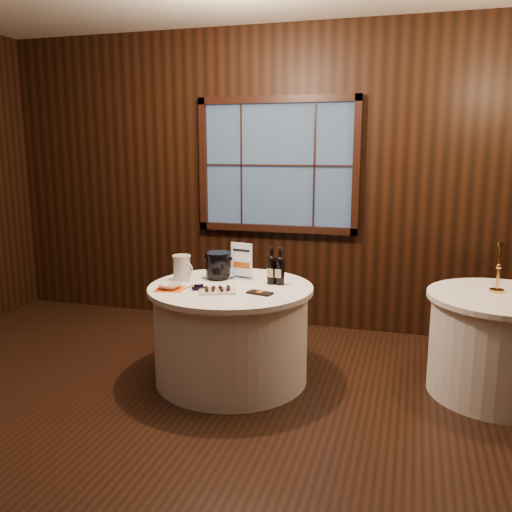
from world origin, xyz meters
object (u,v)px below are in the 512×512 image
(brass_candlestick, at_px, (498,274))
(chocolate_plate, at_px, (217,290))
(port_bottle_right, at_px, (280,269))
(cracker_bowl, at_px, (170,286))
(main_table, at_px, (231,333))
(side_table, at_px, (500,345))
(grape_bunch, at_px, (198,288))
(sign_stand, at_px, (242,266))
(glass_pitcher, at_px, (182,268))
(ice_bucket, at_px, (218,265))
(port_bottle_left, at_px, (271,268))
(chocolate_box, at_px, (260,293))

(brass_candlestick, bearing_deg, chocolate_plate, -163.42)
(port_bottle_right, bearing_deg, cracker_bowl, -141.97)
(main_table, bearing_deg, brass_candlestick, 11.18)
(side_table, distance_m, grape_bunch, 2.28)
(sign_stand, height_order, brass_candlestick, brass_candlestick)
(grape_bunch, relative_size, glass_pitcher, 0.88)
(glass_pitcher, height_order, brass_candlestick, brass_candlestick)
(sign_stand, xyz_separation_m, chocolate_plate, (-0.05, -0.44, -0.09))
(side_table, distance_m, port_bottle_right, 1.73)
(main_table, relative_size, grape_bunch, 7.00)
(grape_bunch, bearing_deg, port_bottle_right, 32.07)
(port_bottle_right, distance_m, cracker_bowl, 0.86)
(main_table, xyz_separation_m, ice_bucket, (-0.17, 0.19, 0.50))
(main_table, xyz_separation_m, brass_candlestick, (1.96, 0.39, 0.52))
(main_table, xyz_separation_m, side_table, (2.00, 0.30, 0.00))
(brass_candlestick, bearing_deg, sign_stand, -175.55)
(port_bottle_left, distance_m, chocolate_box, 0.34)
(port_bottle_left, relative_size, glass_pitcher, 1.43)
(brass_candlestick, bearing_deg, cracker_bowl, -165.58)
(port_bottle_left, distance_m, chocolate_plate, 0.49)
(chocolate_plate, bearing_deg, main_table, 80.46)
(chocolate_box, relative_size, cracker_bowl, 1.11)
(port_bottle_right, xyz_separation_m, glass_pitcher, (-0.79, -0.10, -0.02))
(chocolate_box, bearing_deg, main_table, 163.62)
(port_bottle_right, height_order, glass_pitcher, port_bottle_right)
(chocolate_plate, bearing_deg, side_table, 13.98)
(main_table, distance_m, glass_pitcher, 0.65)
(side_table, xyz_separation_m, grape_bunch, (-2.19, -0.50, 0.40))
(port_bottle_right, xyz_separation_m, cracker_bowl, (-0.77, -0.37, -0.10))
(port_bottle_right, bearing_deg, main_table, -145.52)
(sign_stand, bearing_deg, port_bottle_right, -3.63)
(chocolate_box, height_order, glass_pitcher, glass_pitcher)
(side_table, bearing_deg, ice_bucket, -177.07)
(sign_stand, distance_m, port_bottle_right, 0.35)
(sign_stand, bearing_deg, grape_bunch, -103.98)
(chocolate_plate, distance_m, brass_candlestick, 2.08)
(main_table, bearing_deg, glass_pitcher, 173.61)
(ice_bucket, bearing_deg, side_table, 2.93)
(main_table, xyz_separation_m, sign_stand, (0.02, 0.24, 0.49))
(ice_bucket, xyz_separation_m, cracker_bowl, (-0.24, -0.41, -0.09))
(ice_bucket, bearing_deg, glass_pitcher, -151.19)
(main_table, distance_m, cracker_bowl, 0.62)
(sign_stand, height_order, grape_bunch, sign_stand)
(main_table, height_order, port_bottle_left, port_bottle_left)
(grape_bunch, distance_m, glass_pitcher, 0.35)
(glass_pitcher, bearing_deg, brass_candlestick, 29.84)
(side_table, height_order, port_bottle_left, port_bottle_left)
(cracker_bowl, height_order, brass_candlestick, brass_candlestick)
(port_bottle_left, bearing_deg, glass_pitcher, -166.80)
(main_table, height_order, glass_pitcher, glass_pitcher)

